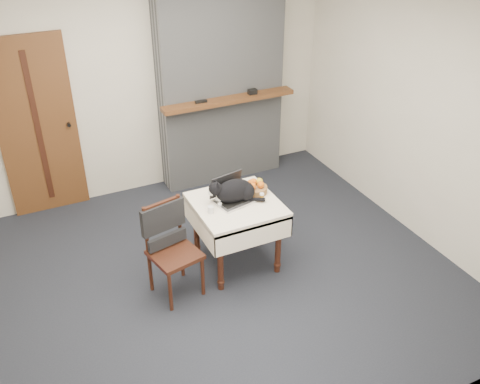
% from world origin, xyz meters
% --- Properties ---
extents(ground, '(4.50, 4.50, 0.00)m').
position_xyz_m(ground, '(0.00, 0.00, 0.00)').
color(ground, black).
rests_on(ground, ground).
extents(room_shell, '(4.52, 4.01, 2.61)m').
position_xyz_m(room_shell, '(0.00, 0.46, 1.76)').
color(room_shell, beige).
rests_on(room_shell, ground).
extents(door, '(0.82, 0.10, 2.00)m').
position_xyz_m(door, '(-1.20, 1.97, 1.00)').
color(door, brown).
rests_on(door, ground).
extents(chimney, '(1.62, 0.48, 2.60)m').
position_xyz_m(chimney, '(0.90, 1.85, 1.30)').
color(chimney, gray).
rests_on(chimney, ground).
extents(side_table, '(0.78, 0.78, 0.70)m').
position_xyz_m(side_table, '(0.29, 0.12, 0.59)').
color(side_table, '#38140F').
rests_on(side_table, ground).
extents(laptop, '(0.39, 0.35, 0.25)m').
position_xyz_m(laptop, '(0.26, 0.18, 0.76)').
color(laptop, '#B7B7BC').
rests_on(laptop, side_table).
extents(cat, '(0.51, 0.28, 0.26)m').
position_xyz_m(cat, '(0.29, 0.15, 0.81)').
color(cat, black).
rests_on(cat, side_table).
extents(cream_jar, '(0.06, 0.06, 0.06)m').
position_xyz_m(cream_jar, '(0.01, 0.06, 0.73)').
color(cream_jar, silver).
rests_on(cream_jar, side_table).
extents(pill_bottle, '(0.04, 0.04, 0.08)m').
position_xyz_m(pill_bottle, '(0.52, 0.04, 0.74)').
color(pill_bottle, '#9B6213').
rests_on(pill_bottle, side_table).
extents(fruit_basket, '(0.23, 0.23, 0.13)m').
position_xyz_m(fruit_basket, '(0.54, 0.21, 0.75)').
color(fruit_basket, brown).
rests_on(fruit_basket, side_table).
extents(desk_clutter, '(0.13, 0.07, 0.01)m').
position_xyz_m(desk_clutter, '(0.44, 0.20, 0.70)').
color(desk_clutter, black).
rests_on(desk_clutter, side_table).
extents(chair, '(0.49, 0.48, 0.91)m').
position_xyz_m(chair, '(-0.41, 0.04, 0.58)').
color(chair, '#38140F').
rests_on(chair, ground).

